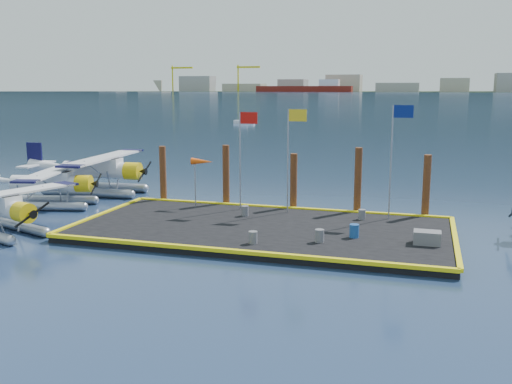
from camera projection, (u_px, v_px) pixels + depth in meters
ground at (262, 233)px, 31.18m from camera, size 4000.00×4000.00×0.00m
dock at (262, 230)px, 31.14m from camera, size 20.00×10.00×0.40m
dock_bumpers at (262, 225)px, 31.09m from camera, size 20.25×10.25×0.18m
seaplane_a at (0, 210)px, 30.69m from camera, size 8.11×8.65×3.10m
seaplane_b at (49, 186)px, 37.71m from camera, size 8.62×9.34×3.31m
seaplane_c at (100, 172)px, 42.27m from camera, size 9.60×10.59×3.75m
drum_1 at (319, 236)px, 27.86m from camera, size 0.45×0.45×0.64m
drum_2 at (354, 231)px, 28.73m from camera, size 0.48×0.48×0.68m
drum_3 at (253, 237)px, 27.62m from camera, size 0.43×0.43×0.61m
drum_4 at (362, 214)px, 32.64m from camera, size 0.41×0.41×0.58m
drum_5 at (245, 211)px, 33.54m from camera, size 0.43×0.43×0.60m
crate at (427, 238)px, 27.52m from camera, size 1.29×0.86×0.64m
flagpole_red at (243, 145)px, 34.60m from camera, size 1.14×0.08×6.00m
flagpole_yellow at (291, 145)px, 33.74m from camera, size 1.14×0.08×6.20m
flagpole_blue at (395, 145)px, 32.01m from camera, size 1.14×0.08×6.50m
windsock at (202, 163)px, 35.59m from camera, size 1.40×0.44×3.12m
piling_0 at (163, 176)px, 38.30m from camera, size 0.44×0.44×4.00m
piling_1 at (226, 177)px, 37.01m from camera, size 0.44×0.44×4.20m
piling_2 at (294, 184)px, 35.78m from camera, size 0.44×0.44×3.80m
piling_3 at (358, 183)px, 34.60m from camera, size 0.44×0.44×4.30m
piling_4 at (426, 189)px, 33.50m from camera, size 0.44×0.44×4.00m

